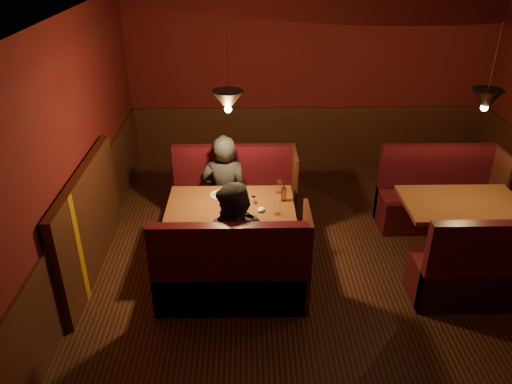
{
  "coord_description": "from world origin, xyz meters",
  "views": [
    {
      "loc": [
        -1.08,
        -4.59,
        3.68
      ],
      "look_at": [
        -0.97,
        0.55,
        0.95
      ],
      "focal_mm": 35.0,
      "sensor_mm": 36.0,
      "label": 1
    }
  ],
  "objects_px": {
    "second_bench_far": "(436,200)",
    "second_bench_near": "(488,275)",
    "diner_a": "(224,173)",
    "second_table": "(460,217)",
    "main_bench_far": "(235,201)",
    "main_table": "(232,217)",
    "diner_b": "(237,230)",
    "main_bench_near": "(233,278)"
  },
  "relations": [
    {
      "from": "main_table",
      "to": "second_bench_far",
      "type": "distance_m",
      "value": 2.92
    },
    {
      "from": "main_table",
      "to": "second_bench_near",
      "type": "bearing_deg",
      "value": -16.84
    },
    {
      "from": "main_table",
      "to": "diner_b",
      "type": "bearing_deg",
      "value": -84.01
    },
    {
      "from": "main_table",
      "to": "second_bench_far",
      "type": "relative_size",
      "value": 0.96
    },
    {
      "from": "second_bench_far",
      "to": "second_bench_near",
      "type": "distance_m",
      "value": 1.68
    },
    {
      "from": "main_bench_near",
      "to": "second_bench_near",
      "type": "xyz_separation_m",
      "value": [
        2.77,
        0.0,
        -0.0
      ]
    },
    {
      "from": "diner_a",
      "to": "second_bench_far",
      "type": "bearing_deg",
      "value": -174.1
    },
    {
      "from": "main_table",
      "to": "diner_b",
      "type": "xyz_separation_m",
      "value": [
        0.07,
        -0.67,
        0.24
      ]
    },
    {
      "from": "second_table",
      "to": "second_bench_near",
      "type": "height_order",
      "value": "second_bench_near"
    },
    {
      "from": "main_bench_far",
      "to": "second_bench_near",
      "type": "height_order",
      "value": "main_bench_far"
    },
    {
      "from": "main_bench_near",
      "to": "second_table",
      "type": "height_order",
      "value": "main_bench_near"
    },
    {
      "from": "second_bench_far",
      "to": "diner_b",
      "type": "bearing_deg",
      "value": -150.93
    },
    {
      "from": "main_bench_far",
      "to": "second_bench_near",
      "type": "bearing_deg",
      "value": -31.42
    },
    {
      "from": "second_bench_far",
      "to": "second_bench_near",
      "type": "bearing_deg",
      "value": -90.0
    },
    {
      "from": "main_table",
      "to": "diner_a",
      "type": "bearing_deg",
      "value": 99.53
    },
    {
      "from": "main_table",
      "to": "second_table",
      "type": "distance_m",
      "value": 2.76
    },
    {
      "from": "second_table",
      "to": "diner_b",
      "type": "distance_m",
      "value": 2.78
    },
    {
      "from": "main_table",
      "to": "second_bench_far",
      "type": "bearing_deg",
      "value": 16.7
    },
    {
      "from": "second_bench_far",
      "to": "diner_b",
      "type": "xyz_separation_m",
      "value": [
        -2.72,
        -1.51,
        0.51
      ]
    },
    {
      "from": "second_bench_near",
      "to": "diner_a",
      "type": "distance_m",
      "value": 3.32
    },
    {
      "from": "main_bench_near",
      "to": "diner_a",
      "type": "distance_m",
      "value": 1.62
    },
    {
      "from": "second_bench_far",
      "to": "second_table",
      "type": "bearing_deg",
      "value": -92.2
    },
    {
      "from": "main_bench_near",
      "to": "second_bench_near",
      "type": "relative_size",
      "value": 1.06
    },
    {
      "from": "diner_a",
      "to": "diner_b",
      "type": "height_order",
      "value": "diner_a"
    },
    {
      "from": "second_bench_far",
      "to": "second_bench_near",
      "type": "relative_size",
      "value": 1.0
    },
    {
      "from": "second_bench_far",
      "to": "main_bench_far",
      "type": "bearing_deg",
      "value": 179.74
    },
    {
      "from": "main_bench_far",
      "to": "second_bench_far",
      "type": "xyz_separation_m",
      "value": [
        2.77,
        -0.01,
        -0.0
      ]
    },
    {
      "from": "main_bench_near",
      "to": "second_table",
      "type": "relative_size",
      "value": 1.17
    },
    {
      "from": "main_bench_far",
      "to": "second_bench_far",
      "type": "height_order",
      "value": "main_bench_far"
    },
    {
      "from": "second_bench_near",
      "to": "second_table",
      "type": "bearing_deg",
      "value": 92.2
    },
    {
      "from": "main_bench_near",
      "to": "second_bench_far",
      "type": "bearing_deg",
      "value": 31.31
    },
    {
      "from": "second_table",
      "to": "second_bench_far",
      "type": "relative_size",
      "value": 0.9
    },
    {
      "from": "main_bench_far",
      "to": "second_bench_far",
      "type": "distance_m",
      "value": 2.77
    },
    {
      "from": "main_table",
      "to": "second_table",
      "type": "xyz_separation_m",
      "value": [
        2.76,
        -0.0,
        -0.03
      ]
    },
    {
      "from": "second_bench_near",
      "to": "diner_a",
      "type": "bearing_deg",
      "value": 152.3
    },
    {
      "from": "diner_a",
      "to": "second_bench_near",
      "type": "bearing_deg",
      "value": 155.11
    },
    {
      "from": "main_bench_far",
      "to": "second_table",
      "type": "distance_m",
      "value": 2.88
    },
    {
      "from": "second_bench_far",
      "to": "diner_b",
      "type": "relative_size",
      "value": 0.9
    },
    {
      "from": "main_bench_near",
      "to": "diner_a",
      "type": "height_order",
      "value": "diner_a"
    },
    {
      "from": "second_table",
      "to": "diner_a",
      "type": "height_order",
      "value": "diner_a"
    },
    {
      "from": "main_bench_near",
      "to": "second_bench_near",
      "type": "height_order",
      "value": "main_bench_near"
    },
    {
      "from": "second_table",
      "to": "diner_a",
      "type": "xyz_separation_m",
      "value": [
        -2.87,
        0.68,
        0.28
      ]
    }
  ]
}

